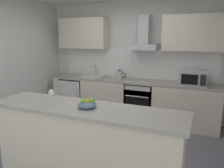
# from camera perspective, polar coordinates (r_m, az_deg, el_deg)

# --- Properties ---
(ground) EXTENTS (5.21, 4.84, 0.02)m
(ground) POSITION_cam_1_polar(r_m,az_deg,el_deg) (3.83, -3.37, -16.86)
(ground) COLOR slate
(wall_back) EXTENTS (5.21, 0.12, 2.60)m
(wall_back) POSITION_cam_1_polar(r_m,az_deg,el_deg) (5.23, 6.10, 6.07)
(wall_back) COLOR silver
(wall_back) RESTS_ON ground
(backsplash_tile) EXTENTS (3.58, 0.02, 0.66)m
(backsplash_tile) POSITION_cam_1_polar(r_m,az_deg,el_deg) (5.17, 5.85, 5.22)
(backsplash_tile) COLOR white
(counter_back) EXTENTS (3.70, 0.60, 0.90)m
(counter_back) POSITION_cam_1_polar(r_m,az_deg,el_deg) (5.04, 4.63, -4.00)
(counter_back) COLOR beige
(counter_back) RESTS_ON ground
(counter_island) EXTENTS (2.45, 0.64, 1.01)m
(counter_island) POSITION_cam_1_polar(r_m,az_deg,el_deg) (2.91, -6.82, -15.29)
(counter_island) COLOR beige
(counter_island) RESTS_ON ground
(upper_cabinets) EXTENTS (3.65, 0.32, 0.70)m
(upper_cabinets) POSITION_cam_1_polar(r_m,az_deg,el_deg) (4.98, 5.47, 12.81)
(upper_cabinets) COLOR beige
(oven) EXTENTS (0.60, 0.62, 0.80)m
(oven) POSITION_cam_1_polar(r_m,az_deg,el_deg) (4.94, 7.28, -4.26)
(oven) COLOR slate
(oven) RESTS_ON ground
(refrigerator) EXTENTS (0.58, 0.60, 0.85)m
(refrigerator) POSITION_cam_1_polar(r_m,az_deg,el_deg) (5.59, -9.17, -2.75)
(refrigerator) COLOR white
(refrigerator) RESTS_ON ground
(microwave) EXTENTS (0.50, 0.38, 0.30)m
(microwave) POSITION_cam_1_polar(r_m,az_deg,el_deg) (4.62, 20.04, 1.46)
(microwave) COLOR #B7BABC
(microwave) RESTS_ON counter_back
(sink) EXTENTS (0.50, 0.40, 0.26)m
(sink) POSITION_cam_1_polar(r_m,az_deg,el_deg) (5.26, -4.72, 2.03)
(sink) COLOR silver
(sink) RESTS_ON counter_back
(kettle) EXTENTS (0.29, 0.15, 0.24)m
(kettle) POSITION_cam_1_polar(r_m,az_deg,el_deg) (4.93, 2.00, 2.30)
(kettle) COLOR #B7BABC
(kettle) RESTS_ON counter_back
(range_hood) EXTENTS (0.62, 0.45, 0.72)m
(range_hood) POSITION_cam_1_polar(r_m,az_deg,el_deg) (4.87, 8.13, 11.32)
(range_hood) COLOR #B7BABC
(wine_glass) EXTENTS (0.08, 0.08, 0.18)m
(wine_glass) POSITION_cam_1_polar(r_m,az_deg,el_deg) (2.92, -15.20, -2.41)
(wine_glass) COLOR silver
(wine_glass) RESTS_ON counter_island
(fruit_bowl) EXTENTS (0.22, 0.22, 0.13)m
(fruit_bowl) POSITION_cam_1_polar(r_m,az_deg,el_deg) (2.67, -6.34, -5.15)
(fruit_bowl) COLOR slate
(fruit_bowl) RESTS_ON counter_island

